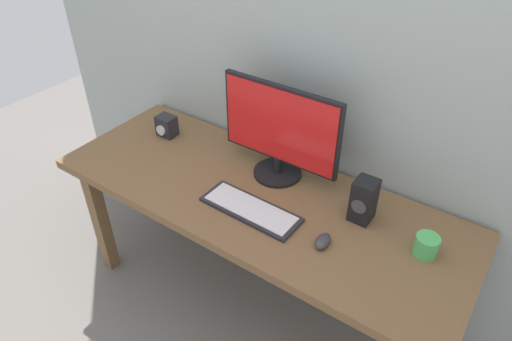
# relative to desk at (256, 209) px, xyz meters

# --- Properties ---
(ground_plane) EXTENTS (6.00, 6.00, 0.00)m
(ground_plane) POSITION_rel_desk_xyz_m (0.00, 0.00, -0.64)
(ground_plane) COLOR slate
(desk) EXTENTS (1.79, 0.66, 0.72)m
(desk) POSITION_rel_desk_xyz_m (0.00, 0.00, 0.00)
(desk) COLOR brown
(desk) RESTS_ON ground_plane
(monitor) EXTENTS (0.54, 0.21, 0.42)m
(monitor) POSITION_rel_desk_xyz_m (0.00, 0.17, 0.30)
(monitor) COLOR black
(monitor) RESTS_ON desk
(keyboard_primary) EXTENTS (0.42, 0.16, 0.02)m
(keyboard_primary) POSITION_rel_desk_xyz_m (0.04, -0.10, 0.10)
(keyboard_primary) COLOR #232328
(keyboard_primary) RESTS_ON desk
(mouse) EXTENTS (0.06, 0.09, 0.04)m
(mouse) POSITION_rel_desk_xyz_m (0.37, -0.10, 0.10)
(mouse) COLOR #333338
(mouse) RESTS_ON desk
(speaker_right) EXTENTS (0.08, 0.09, 0.18)m
(speaker_right) POSITION_rel_desk_xyz_m (0.42, 0.11, 0.18)
(speaker_right) COLOR black
(speaker_right) RESTS_ON desk
(audio_controller) EXTENTS (0.09, 0.08, 0.10)m
(audio_controller) POSITION_rel_desk_xyz_m (-0.62, 0.13, 0.14)
(audio_controller) COLOR #232328
(audio_controller) RESTS_ON desk
(coffee_mug) EXTENTS (0.08, 0.08, 0.08)m
(coffee_mug) POSITION_rel_desk_xyz_m (0.69, 0.07, 0.13)
(coffee_mug) COLOR #4CB259
(coffee_mug) RESTS_ON desk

